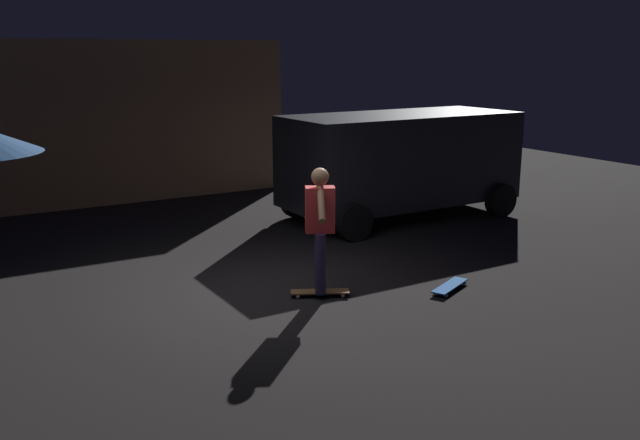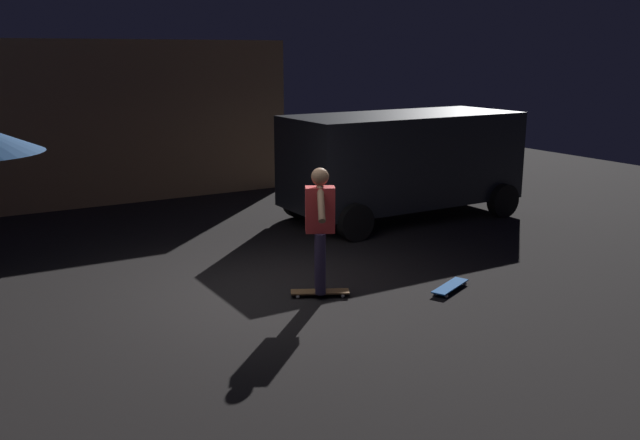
% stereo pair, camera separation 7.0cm
% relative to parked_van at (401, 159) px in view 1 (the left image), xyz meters
% --- Properties ---
extents(ground_plane, '(28.00, 28.00, 0.00)m').
position_rel_parked_van_xyz_m(ground_plane, '(-4.29, -2.72, -1.16)').
color(ground_plane, black).
extents(low_building, '(9.80, 3.55, 3.44)m').
position_rel_parked_van_xyz_m(low_building, '(-5.43, 5.77, 0.56)').
color(low_building, '#AD7F56').
rests_on(low_building, ground_plane).
extents(parked_van, '(4.63, 2.24, 2.03)m').
position_rel_parked_van_xyz_m(parked_van, '(0.00, 0.00, 0.00)').
color(parked_van, black).
rests_on(parked_van, ground_plane).
extents(skateboard_ridden, '(0.79, 0.53, 0.07)m').
position_rel_parked_van_xyz_m(skateboard_ridden, '(-3.68, -3.12, -1.11)').
color(skateboard_ridden, olive).
rests_on(skateboard_ridden, ground_plane).
extents(skateboard_spare, '(0.79, 0.51, 0.07)m').
position_rel_parked_van_xyz_m(skateboard_spare, '(-2.02, -3.82, -1.11)').
color(skateboard_spare, '#1959B2').
rests_on(skateboard_spare, ground_plane).
extents(skater, '(0.53, 0.92, 1.67)m').
position_rel_parked_van_xyz_m(skater, '(-3.68, -3.12, -0.12)').
color(skater, '#382D4C').
rests_on(skater, skateboard_ridden).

